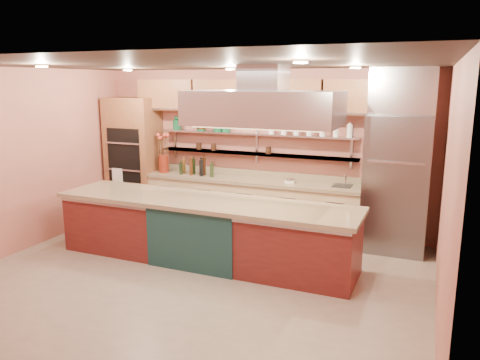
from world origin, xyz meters
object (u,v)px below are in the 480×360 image
at_px(kitchen_scale, 290,180).
at_px(green_canister, 218,126).
at_px(flower_vase, 164,164).
at_px(copper_kettle, 201,127).
at_px(island, 204,230).
at_px(refrigerator, 396,184).

xyz_separation_m(kitchen_scale, green_canister, (-1.43, 0.22, 0.84)).
height_order(flower_vase, green_canister, green_canister).
xyz_separation_m(flower_vase, copper_kettle, (0.68, 0.22, 0.69)).
height_order(kitchen_scale, green_canister, green_canister).
bearing_deg(green_canister, island, -71.30).
height_order(refrigerator, kitchen_scale, refrigerator).
height_order(refrigerator, island, refrigerator).
bearing_deg(refrigerator, copper_kettle, 176.18).
relative_size(refrigerator, green_canister, 10.89).
bearing_deg(green_canister, flower_vase, -167.78).
height_order(island, flower_vase, flower_vase).
relative_size(refrigerator, kitchen_scale, 13.35).
height_order(flower_vase, kitchen_scale, flower_vase).
xyz_separation_m(flower_vase, kitchen_scale, (2.44, 0.00, -0.12)).
bearing_deg(refrigerator, flower_vase, 179.86).
bearing_deg(green_canister, kitchen_scale, -8.75).
bearing_deg(kitchen_scale, green_canister, 161.96).
distance_m(kitchen_scale, copper_kettle, 1.95).
relative_size(island, flower_vase, 13.42).
height_order(island, copper_kettle, copper_kettle).
bearing_deg(green_canister, copper_kettle, 180.00).
bearing_deg(kitchen_scale, flower_vase, 170.71).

